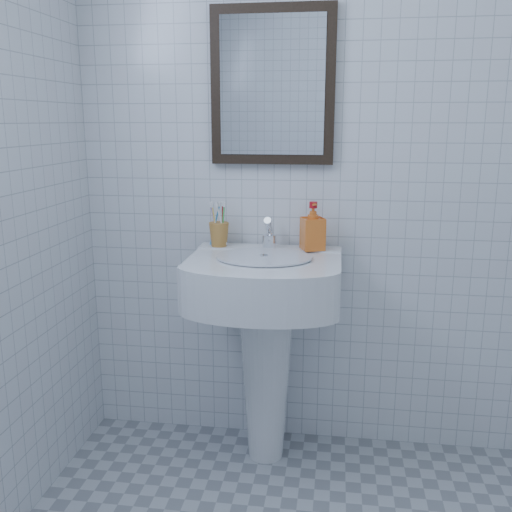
# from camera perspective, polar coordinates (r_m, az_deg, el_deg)

# --- Properties ---
(wall_back) EXTENTS (2.20, 0.02, 2.50)m
(wall_back) POSITION_cam_1_polar(r_m,az_deg,el_deg) (2.39, 8.49, 9.29)
(wall_back) COLOR silver
(wall_back) RESTS_ON ground
(washbasin) EXTENTS (0.59, 0.43, 0.91)m
(washbasin) POSITION_cam_1_polar(r_m,az_deg,el_deg) (2.33, 0.96, -6.81)
(washbasin) COLOR white
(washbasin) RESTS_ON ground
(faucet) EXTENTS (0.06, 0.12, 0.14)m
(faucet) POSITION_cam_1_polar(r_m,az_deg,el_deg) (2.34, 1.32, 2.08)
(faucet) COLOR silver
(faucet) RESTS_ON washbasin
(toothbrush_cup) EXTENTS (0.09, 0.09, 0.10)m
(toothbrush_cup) POSITION_cam_1_polar(r_m,az_deg,el_deg) (2.39, -3.72, 2.17)
(toothbrush_cup) COLOR #B47831
(toothbrush_cup) RESTS_ON washbasin
(soap_dispenser) EXTENTS (0.11, 0.11, 0.19)m
(soap_dispenser) POSITION_cam_1_polar(r_m,az_deg,el_deg) (2.32, 5.70, 3.00)
(soap_dispenser) COLOR #DE5215
(soap_dispenser) RESTS_ON washbasin
(wall_mirror) EXTENTS (0.50, 0.04, 0.62)m
(wall_mirror) POSITION_cam_1_polar(r_m,az_deg,el_deg) (2.38, 1.66, 16.64)
(wall_mirror) COLOR black
(wall_mirror) RESTS_ON wall_back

